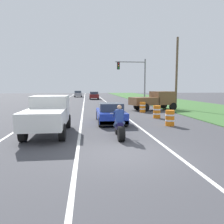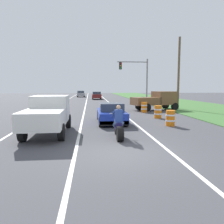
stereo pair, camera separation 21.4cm
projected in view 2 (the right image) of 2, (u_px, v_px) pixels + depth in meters
The scene contains 16 objects.
ground_plane at pixel (124, 154), 8.32m from camera, with size 160.00×160.00×0.00m, color #424247.
lane_stripe_left_solid at pixel (56, 107), 27.56m from camera, with size 0.14×120.00×0.01m, color white.
lane_stripe_right_solid at pixel (114, 106), 28.27m from camera, with size 0.14×120.00×0.01m, color white.
lane_stripe_centre_dashed at pixel (85, 107), 27.92m from camera, with size 0.14×120.00×0.01m, color white.
grass_verge_right at pixel (191, 106), 29.26m from camera, with size 10.00×120.00×0.06m, color #3D6B33.
motorcycle_with_rider at pixel (118, 126), 10.76m from camera, with size 0.70×2.21×1.62m.
sports_car_blue at pixel (111, 114), 15.47m from camera, with size 1.84×4.30×1.37m.
pickup_truck_left_lane_white at pixel (48, 113), 11.76m from camera, with size 2.02×4.80×1.98m.
pickup_truck_right_shoulder_brown at pixel (156, 100), 23.81m from camera, with size 5.14×3.14×1.98m.
traffic_light_mast_near at pixel (138, 75), 28.64m from camera, with size 3.95×0.34×6.00m.
utility_pole_roadside at pixel (179, 74), 24.39m from camera, with size 0.24×0.24×7.79m, color brown.
construction_barrel_nearest at pixel (170, 118), 14.20m from camera, with size 0.58×0.58×1.00m.
construction_barrel_mid at pixel (158, 112), 17.68m from camera, with size 0.58×0.58×1.00m.
construction_barrel_far at pixel (144, 107), 21.66m from camera, with size 0.58×0.58×1.00m.
distant_car_far_ahead at pixel (97, 95), 44.45m from camera, with size 1.80×4.00×1.50m.
distant_car_further_ahead at pixel (81, 94), 54.58m from camera, with size 1.80×4.00×1.50m.
Camera 2 is at (-1.23, -8.01, 2.48)m, focal length 35.99 mm.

